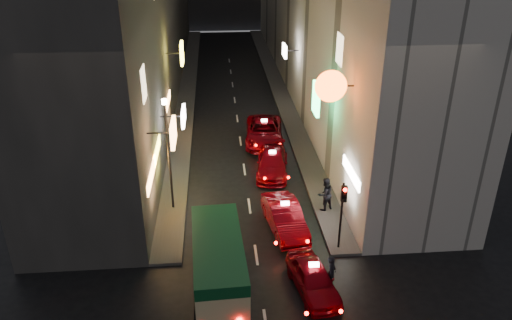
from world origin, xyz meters
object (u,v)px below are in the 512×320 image
object	(u,v)px
pedestrian_crossing	(331,271)
traffic_light	(343,203)
taxi_near	(313,277)
minibus	(218,259)
lamp_post	(168,148)

from	to	relation	value
pedestrian_crossing	traffic_light	xyz separation A→B (m)	(1.01, 2.62, 1.73)
taxi_near	traffic_light	distance (m)	3.77
pedestrian_crossing	traffic_light	world-z (taller)	traffic_light
minibus	pedestrian_crossing	xyz separation A→B (m)	(4.78, -0.36, -0.64)
minibus	taxi_near	distance (m)	4.11
minibus	pedestrian_crossing	size ratio (longest dim) A/B	3.11
taxi_near	traffic_light	size ratio (longest dim) A/B	1.44
pedestrian_crossing	lamp_post	world-z (taller)	lamp_post
minibus	pedestrian_crossing	world-z (taller)	minibus
taxi_near	traffic_light	world-z (taller)	traffic_light
minibus	lamp_post	size ratio (longest dim) A/B	0.96
pedestrian_crossing	traffic_light	size ratio (longest dim) A/B	0.55
taxi_near	pedestrian_crossing	xyz separation A→B (m)	(0.78, 0.08, 0.20)
taxi_near	lamp_post	xyz separation A→B (m)	(-6.41, 7.23, 2.96)
taxi_near	pedestrian_crossing	world-z (taller)	pedestrian_crossing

